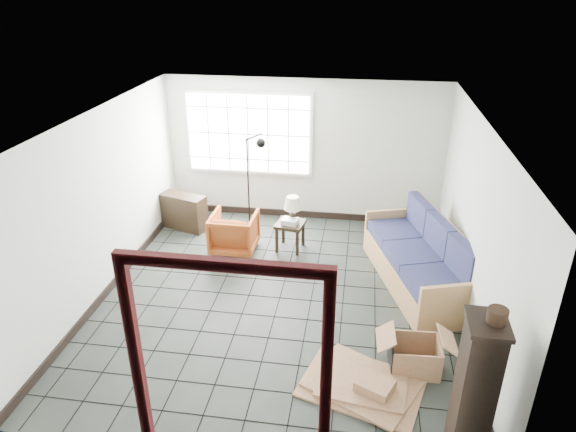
% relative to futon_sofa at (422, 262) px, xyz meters
% --- Properties ---
extents(ground, '(5.50, 5.50, 0.00)m').
position_rel_futon_sofa_xyz_m(ground, '(-2.00, -0.69, -0.37)').
color(ground, black).
rests_on(ground, ground).
extents(room_shell, '(5.02, 5.52, 2.61)m').
position_rel_futon_sofa_xyz_m(room_shell, '(-2.00, -0.66, 1.30)').
color(room_shell, silver).
rests_on(room_shell, ground).
extents(window_panel, '(2.32, 0.08, 1.52)m').
position_rel_futon_sofa_xyz_m(window_panel, '(-3.00, 2.01, 1.23)').
color(window_panel, silver).
rests_on(window_panel, ground).
extents(doorway_trim, '(1.80, 0.08, 2.20)m').
position_rel_futon_sofa_xyz_m(doorway_trim, '(-2.00, -3.39, 1.01)').
color(doorway_trim, '#370C0E').
rests_on(doorway_trim, ground).
extents(futon_sofa, '(1.55, 2.50, 1.04)m').
position_rel_futon_sofa_xyz_m(futon_sofa, '(0.00, 0.00, 0.00)').
color(futon_sofa, olive).
rests_on(futon_sofa, ground).
extents(armchair, '(0.73, 0.69, 0.75)m').
position_rel_futon_sofa_xyz_m(armchair, '(-2.97, 0.58, -0.00)').
color(armchair, '#8D4514').
rests_on(armchair, ground).
extents(side_table, '(0.50, 0.50, 0.49)m').
position_rel_futon_sofa_xyz_m(side_table, '(-2.07, 0.78, 0.03)').
color(side_table, black).
rests_on(side_table, ground).
extents(table_lamp, '(0.32, 0.32, 0.44)m').
position_rel_futon_sofa_xyz_m(table_lamp, '(-2.04, 0.84, 0.42)').
color(table_lamp, black).
rests_on(table_lamp, side_table).
extents(projector, '(0.28, 0.24, 0.09)m').
position_rel_futon_sofa_xyz_m(projector, '(-2.06, 0.73, 0.16)').
color(projector, silver).
rests_on(projector, side_table).
extents(floor_lamp, '(0.50, 0.36, 1.89)m').
position_rel_futon_sofa_xyz_m(floor_lamp, '(-2.72, 1.13, 0.64)').
color(floor_lamp, black).
rests_on(floor_lamp, ground).
extents(console_shelf, '(0.89, 0.56, 0.64)m').
position_rel_futon_sofa_xyz_m(console_shelf, '(-4.07, 1.27, -0.05)').
color(console_shelf, black).
rests_on(console_shelf, ground).
extents(tall_shelf, '(0.35, 0.45, 1.62)m').
position_rel_futon_sofa_xyz_m(tall_shelf, '(0.15, -3.09, 0.45)').
color(tall_shelf, black).
rests_on(tall_shelf, ground).
extents(pot, '(0.22, 0.22, 0.13)m').
position_rel_futon_sofa_xyz_m(pot, '(0.20, -3.09, 1.31)').
color(pot, black).
rests_on(pot, tall_shelf).
extents(open_box, '(0.93, 0.49, 0.51)m').
position_rel_futon_sofa_xyz_m(open_box, '(-0.22, -1.88, -0.19)').
color(open_box, brown).
rests_on(open_box, ground).
extents(cardboard_pile, '(1.52, 1.28, 0.19)m').
position_rel_futon_sofa_xyz_m(cardboard_pile, '(-0.79, -2.28, -0.32)').
color(cardboard_pile, brown).
rests_on(cardboard_pile, ground).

